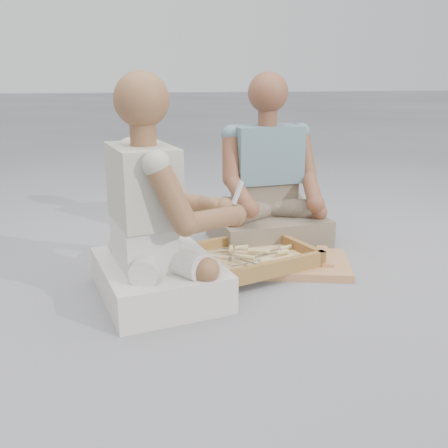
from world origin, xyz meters
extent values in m
plane|color=gray|center=(0.00, 0.00, 0.00)|extent=(60.00, 60.00, 0.00)
cube|color=#AA7141|center=(0.31, 0.41, 0.02)|extent=(0.65, 0.53, 0.04)
cube|color=brown|center=(0.11, 0.42, 0.05)|extent=(0.67, 0.60, 0.02)
cube|color=brown|center=(0.04, 0.62, 0.08)|extent=(0.54, 0.21, 0.06)
cube|color=brown|center=(0.17, 0.22, 0.08)|extent=(0.54, 0.21, 0.06)
cube|color=brown|center=(0.36, 0.50, 0.08)|extent=(0.17, 0.44, 0.06)
cube|color=brown|center=(-0.14, 0.34, 0.08)|extent=(0.17, 0.44, 0.06)
cube|color=#D5BB7D|center=(0.11, 0.42, 0.06)|extent=(0.59, 0.52, 0.01)
cube|color=white|center=(0.04, 0.50, 0.08)|extent=(0.14, 0.07, 0.00)
cylinder|color=tan|center=(0.14, 0.45, 0.08)|extent=(0.07, 0.05, 0.02)
cube|color=white|center=(0.00, 0.41, 0.08)|extent=(0.05, 0.15, 0.00)
cylinder|color=tan|center=(0.03, 0.51, 0.08)|extent=(0.04, 0.07, 0.02)
cube|color=white|center=(0.10, 0.53, 0.07)|extent=(0.12, 0.11, 0.00)
cylinder|color=tan|center=(0.18, 0.46, 0.07)|extent=(0.07, 0.06, 0.02)
cube|color=white|center=(0.16, 0.38, 0.08)|extent=(0.15, 0.06, 0.00)
cylinder|color=tan|center=(0.26, 0.41, 0.08)|extent=(0.07, 0.04, 0.02)
cube|color=white|center=(0.20, 0.44, 0.08)|extent=(0.15, 0.07, 0.00)
cylinder|color=tan|center=(0.30, 0.48, 0.08)|extent=(0.07, 0.04, 0.02)
cube|color=white|center=(0.06, 0.33, 0.07)|extent=(0.15, 0.05, 0.00)
cylinder|color=tan|center=(0.16, 0.36, 0.07)|extent=(0.07, 0.04, 0.02)
cube|color=white|center=(0.06, 0.32, 0.08)|extent=(0.10, 0.13, 0.00)
cylinder|color=tan|center=(0.12, 0.23, 0.08)|extent=(0.06, 0.07, 0.02)
cube|color=white|center=(-0.02, 0.42, 0.08)|extent=(0.14, 0.09, 0.00)
cylinder|color=tan|center=(0.07, 0.37, 0.08)|extent=(0.07, 0.06, 0.02)
cube|color=white|center=(-0.02, 0.53, 0.08)|extent=(0.15, 0.02, 0.00)
cylinder|color=tan|center=(0.09, 0.54, 0.08)|extent=(0.07, 0.03, 0.02)
cube|color=#D5BB7D|center=(0.25, 0.57, 0.00)|extent=(0.02, 0.02, 0.00)
cube|color=#D5BB7D|center=(0.06, 0.34, 0.00)|extent=(0.02, 0.02, 0.00)
cube|color=#D5BB7D|center=(-0.07, 0.55, 0.00)|extent=(0.02, 0.02, 0.00)
cube|color=#D5BB7D|center=(0.31, 0.60, 0.00)|extent=(0.02, 0.02, 0.00)
cube|color=#D5BB7D|center=(0.33, 0.39, 0.00)|extent=(0.02, 0.02, 0.00)
cube|color=#D5BB7D|center=(0.43, 0.61, 0.00)|extent=(0.02, 0.02, 0.00)
cube|color=#D5BB7D|center=(0.29, 0.79, 0.00)|extent=(0.02, 0.02, 0.00)
cube|color=#D5BB7D|center=(-0.12, 0.16, 0.00)|extent=(0.02, 0.02, 0.00)
cube|color=#D5BB7D|center=(0.44, 0.70, 0.00)|extent=(0.02, 0.02, 0.00)
cube|color=#D5BB7D|center=(0.04, 0.68, 0.00)|extent=(0.02, 0.02, 0.00)
cube|color=#D5BB7D|center=(0.15, 0.48, 0.00)|extent=(0.02, 0.02, 0.00)
cube|color=#D5BB7D|center=(-0.19, 0.77, 0.00)|extent=(0.02, 0.02, 0.00)
cube|color=silver|center=(-0.35, 0.21, 0.08)|extent=(0.58, 0.68, 0.15)
cube|color=silver|center=(-0.42, 0.20, 0.25)|extent=(0.27, 0.36, 0.18)
cube|color=#A7A594|center=(-0.41, 0.20, 0.49)|extent=(0.29, 0.41, 0.31)
sphere|color=brown|center=(-0.40, 0.20, 0.82)|extent=(0.22, 0.22, 0.22)
sphere|color=brown|center=(-0.04, 0.34, 0.34)|extent=(0.10, 0.10, 0.10)
sphere|color=brown|center=(-0.02, 0.22, 0.34)|extent=(0.10, 0.10, 0.10)
cube|color=#7E725B|center=(0.31, 0.82, 0.08)|extent=(0.64, 0.53, 0.15)
cube|color=#7E725B|center=(0.31, 0.88, 0.25)|extent=(0.35, 0.24, 0.19)
cube|color=slate|center=(0.31, 0.87, 0.50)|extent=(0.39, 0.26, 0.31)
sphere|color=brown|center=(0.31, 0.86, 0.83)|extent=(0.22, 0.22, 0.22)
sphere|color=brown|center=(0.52, 0.63, 0.26)|extent=(0.10, 0.10, 0.10)
sphere|color=brown|center=(0.15, 0.60, 0.26)|extent=(0.10, 0.10, 0.10)
cube|color=silver|center=(-0.01, 0.22, 0.44)|extent=(0.05, 0.04, 0.10)
cube|color=black|center=(-0.01, 0.22, 0.45)|extent=(0.02, 0.03, 0.03)
camera|label=1|loc=(-0.50, -1.78, 0.90)|focal=40.00mm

